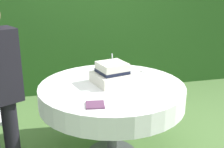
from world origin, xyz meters
name	(u,v)px	position (x,y,z in m)	size (l,w,h in m)	color
cake_table	(112,94)	(0.00, 0.00, 0.67)	(1.39, 1.39, 0.77)	#4C4C51
wedding_cake	(112,74)	(0.02, 0.04, 0.86)	(0.41, 0.41, 0.29)	silver
serving_plate_near	(147,71)	(0.47, 0.31, 0.78)	(0.12, 0.12, 0.01)	white
serving_plate_far	(145,81)	(0.33, -0.01, 0.78)	(0.11, 0.11, 0.01)	white
napkin_stack	(95,105)	(-0.25, -0.43, 0.78)	(0.15, 0.15, 0.01)	#603856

